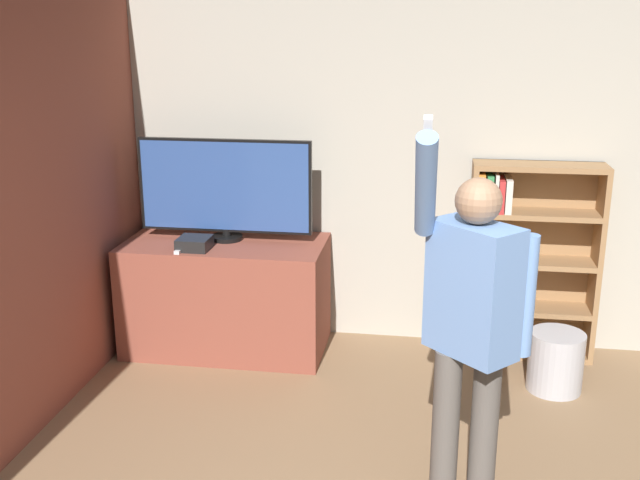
{
  "coord_description": "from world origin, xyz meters",
  "views": [
    {
      "loc": [
        -0.03,
        -2.09,
        2.27
      ],
      "look_at": [
        -0.65,
        1.87,
        1.1
      ],
      "focal_mm": 42.0,
      "sensor_mm": 36.0,
      "label": 1
    }
  ],
  "objects_px": {
    "game_console": "(194,243)",
    "person": "(471,319)",
    "television": "(225,188)",
    "waste_bin": "(556,361)",
    "bookshelf": "(520,260)"
  },
  "relations": [
    {
      "from": "television",
      "to": "waste_bin",
      "type": "bearing_deg",
      "value": -9.38
    },
    {
      "from": "person",
      "to": "game_console",
      "type": "bearing_deg",
      "value": -175.1
    },
    {
      "from": "television",
      "to": "bookshelf",
      "type": "height_order",
      "value": "television"
    },
    {
      "from": "person",
      "to": "bookshelf",
      "type": "bearing_deg",
      "value": 121.25
    },
    {
      "from": "television",
      "to": "game_console",
      "type": "relative_size",
      "value": 5.7
    },
    {
      "from": "person",
      "to": "television",
      "type": "bearing_deg",
      "value": 177.66
    },
    {
      "from": "television",
      "to": "waste_bin",
      "type": "xyz_separation_m",
      "value": [
        2.24,
        -0.37,
        -0.97
      ]
    },
    {
      "from": "television",
      "to": "game_console",
      "type": "bearing_deg",
      "value": -121.11
    },
    {
      "from": "bookshelf",
      "to": "waste_bin",
      "type": "bearing_deg",
      "value": -69.36
    },
    {
      "from": "game_console",
      "to": "waste_bin",
      "type": "relative_size",
      "value": 0.55
    },
    {
      "from": "television",
      "to": "person",
      "type": "distance_m",
      "value": 2.35
    },
    {
      "from": "television",
      "to": "person",
      "type": "height_order",
      "value": "person"
    },
    {
      "from": "game_console",
      "to": "person",
      "type": "xyz_separation_m",
      "value": [
        1.77,
        -1.43,
        0.14
      ]
    },
    {
      "from": "game_console",
      "to": "person",
      "type": "distance_m",
      "value": 2.28
    },
    {
      "from": "television",
      "to": "person",
      "type": "xyz_separation_m",
      "value": [
        1.62,
        -1.69,
        -0.19
      ]
    }
  ]
}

